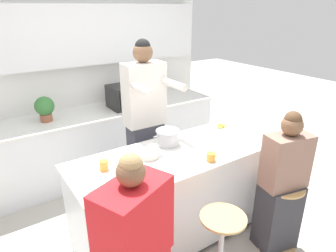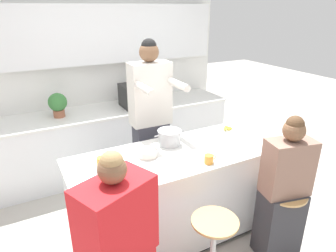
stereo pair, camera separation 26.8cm
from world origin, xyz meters
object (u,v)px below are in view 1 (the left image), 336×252
at_px(person_seated_near, 281,190).
at_px(coffee_cup_far, 104,165).
at_px(cooking_pot, 168,137).
at_px(potted_plant, 45,108).
at_px(kitchen_island, 173,196).
at_px(bar_stool_center, 221,249).
at_px(microwave, 127,96).
at_px(fruit_bowl, 149,154).
at_px(banana_bunch, 221,126).
at_px(coffee_cup_near, 211,157).
at_px(bar_stool_rightmost, 279,214).
at_px(person_cooking, 145,127).

relative_size(person_seated_near, coffee_cup_far, 13.23).
xyz_separation_m(cooking_pot, potted_plant, (-0.80, 1.43, 0.06)).
relative_size(kitchen_island, bar_stool_center, 2.80).
height_order(coffee_cup_far, microwave, microwave).
distance_m(person_seated_near, coffee_cup_far, 1.59).
bearing_deg(cooking_pot, fruit_bowl, -155.89).
bearing_deg(microwave, cooking_pot, -100.68).
distance_m(fruit_bowl, coffee_cup_far, 0.41).
bearing_deg(kitchen_island, banana_bunch, 15.88).
bearing_deg(potted_plant, banana_bunch, -42.59).
relative_size(coffee_cup_far, potted_plant, 0.34).
xyz_separation_m(bar_stool_center, coffee_cup_near, (0.20, 0.39, 0.60)).
distance_m(bar_stool_rightmost, person_cooking, 1.60).
xyz_separation_m(person_seated_near, cooking_pot, (-0.66, 0.86, 0.37)).
distance_m(bar_stool_rightmost, coffee_cup_far, 1.68).
relative_size(bar_stool_center, person_seated_near, 0.49).
bearing_deg(coffee_cup_near, person_seated_near, -34.20).
bearing_deg(cooking_pot, potted_plant, 119.08).
xyz_separation_m(microwave, potted_plant, (-1.06, 0.05, 0.02)).
height_order(person_cooking, fruit_bowl, person_cooking).
distance_m(bar_stool_rightmost, fruit_bowl, 1.35).
distance_m(person_seated_near, microwave, 2.31).
distance_m(bar_stool_center, potted_plant, 2.51).
relative_size(coffee_cup_near, banana_bunch, 0.84).
bearing_deg(person_cooking, microwave, 76.54).
relative_size(person_cooking, microwave, 4.00).
bearing_deg(person_cooking, coffee_cup_far, -140.06).
distance_m(kitchen_island, person_seated_near, 1.00).
bearing_deg(banana_bunch, cooking_pot, -177.65).
bearing_deg(bar_stool_center, microwave, 81.45).
height_order(person_seated_near, coffee_cup_near, person_seated_near).
xyz_separation_m(bar_stool_rightmost, banana_bunch, (0.06, 0.90, 0.58)).
distance_m(kitchen_island, cooking_pot, 0.57).
xyz_separation_m(person_seated_near, potted_plant, (-1.46, 2.29, 0.43)).
xyz_separation_m(person_cooking, banana_bunch, (0.71, -0.44, 0.00)).
bearing_deg(microwave, fruit_bowl, -110.05).
relative_size(microwave, potted_plant, 1.54).
xyz_separation_m(person_cooking, coffee_cup_near, (0.10, -0.95, 0.02)).
relative_size(fruit_bowl, coffee_cup_near, 1.56).
height_order(bar_stool_rightmost, coffee_cup_near, coffee_cup_near).
bearing_deg(microwave, bar_stool_rightmost, -79.63).
distance_m(fruit_bowl, potted_plant, 1.64).
xyz_separation_m(bar_stool_center, banana_bunch, (0.81, 0.91, 0.58)).
relative_size(kitchen_island, banana_bunch, 14.19).
bearing_deg(bar_stool_center, coffee_cup_far, 129.43).
bearing_deg(fruit_bowl, bar_stool_center, -74.10).
distance_m(coffee_cup_far, potted_plant, 1.55).
distance_m(cooking_pot, potted_plant, 1.64).
bearing_deg(cooking_pot, bar_stool_rightmost, -52.35).
xyz_separation_m(fruit_bowl, microwave, (0.55, 1.51, 0.08)).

